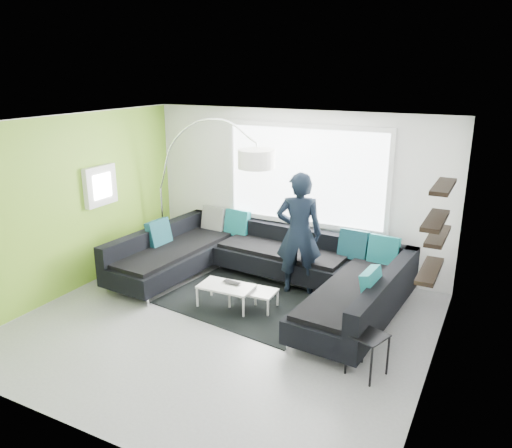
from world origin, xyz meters
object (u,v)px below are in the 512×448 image
at_px(coffee_table, 240,297).
at_px(person, 299,234).
at_px(arc_lamp, 160,188).
at_px(side_table, 367,355).
at_px(sectional_sofa, 257,270).
at_px(laptop, 230,284).

distance_m(coffee_table, person, 1.34).
height_order(arc_lamp, side_table, arc_lamp).
relative_size(sectional_sofa, coffee_table, 4.30).
bearing_deg(side_table, coffee_table, 158.78).
xyz_separation_m(coffee_table, arc_lamp, (-2.34, 1.21, 1.17)).
relative_size(coffee_table, laptop, 3.57).
relative_size(coffee_table, person, 0.53).
height_order(side_table, person, person).
bearing_deg(coffee_table, sectional_sofa, 84.37).
bearing_deg(coffee_table, person, 56.21).
height_order(coffee_table, arc_lamp, arc_lamp).
distance_m(sectional_sofa, side_table, 2.53).
distance_m(coffee_table, arc_lamp, 2.88).
relative_size(arc_lamp, side_table, 5.13).
bearing_deg(sectional_sofa, laptop, -105.33).
bearing_deg(person, coffee_table, 37.45).
bearing_deg(arc_lamp, laptop, -17.14).
distance_m(arc_lamp, person, 2.93).
relative_size(person, laptop, 6.68).
distance_m(sectional_sofa, arc_lamp, 2.64).
bearing_deg(laptop, coffee_table, 7.74).
distance_m(side_table, laptop, 2.47).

